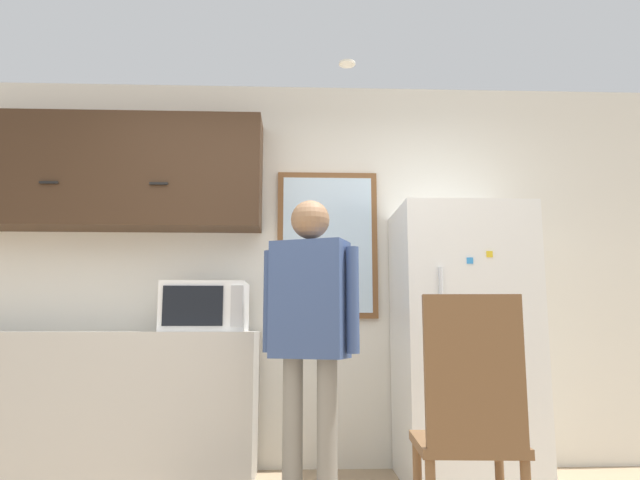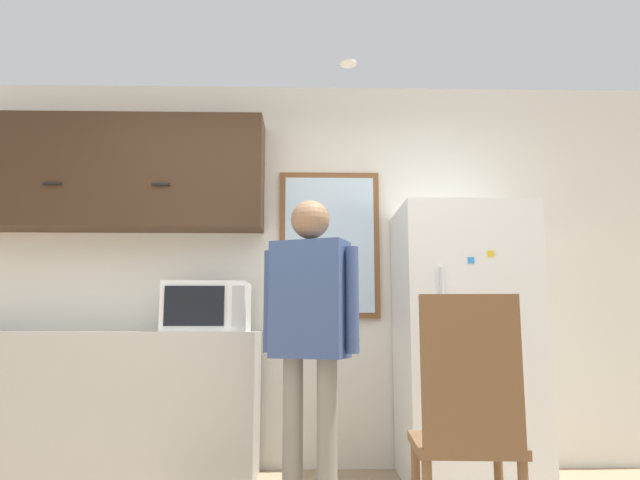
# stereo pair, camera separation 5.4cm
# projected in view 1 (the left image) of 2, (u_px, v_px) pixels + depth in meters

# --- Properties ---
(back_wall) EXTENTS (6.00, 0.06, 2.70)m
(back_wall) POSITION_uv_depth(u_px,v_px,m) (285.00, 269.00, 4.04)
(back_wall) COLOR silver
(back_wall) RESTS_ON ground_plane
(counter) EXTENTS (2.03, 0.56, 0.91)m
(counter) POSITION_uv_depth(u_px,v_px,m) (93.00, 406.00, 3.55)
(counter) COLOR #BCB7AD
(counter) RESTS_ON ground_plane
(upper_cabinets) EXTENTS (2.03, 0.32, 0.78)m
(upper_cabinets) POSITION_uv_depth(u_px,v_px,m) (113.00, 172.00, 3.91)
(upper_cabinets) COLOR #3D2819
(microwave) EXTENTS (0.52, 0.40, 0.31)m
(microwave) POSITION_uv_depth(u_px,v_px,m) (206.00, 307.00, 3.65)
(microwave) COLOR white
(microwave) RESTS_ON counter
(person) EXTENTS (0.53, 0.36, 1.65)m
(person) POSITION_uv_depth(u_px,v_px,m) (310.00, 316.00, 3.13)
(person) COLOR gray
(person) RESTS_ON ground_plane
(refrigerator) EXTENTS (0.81, 0.75, 1.70)m
(refrigerator) POSITION_uv_depth(u_px,v_px,m) (462.00, 342.00, 3.61)
(refrigerator) COLOR white
(refrigerator) RESTS_ON ground_plane
(chair) EXTENTS (0.45, 0.45, 1.07)m
(chair) POSITION_uv_depth(u_px,v_px,m) (470.00, 418.00, 2.32)
(chair) COLOR brown
(chair) RESTS_ON ground_plane
(window) EXTENTS (0.71, 0.05, 1.04)m
(window) POSITION_uv_depth(u_px,v_px,m) (327.00, 245.00, 4.03)
(window) COLOR brown
(ceiling_light) EXTENTS (0.11, 0.11, 0.01)m
(ceiling_light) POSITION_uv_depth(u_px,v_px,m) (347.00, 64.00, 3.80)
(ceiling_light) COLOR white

